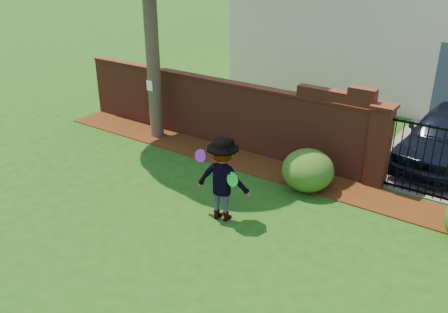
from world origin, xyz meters
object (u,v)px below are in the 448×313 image
Objects in this scene: man at (222,180)px; frisbee_green at (232,179)px; car at (445,139)px; frisbee_purple at (201,156)px.

frisbee_green is (0.30, -0.09, 0.13)m from man.
man is (-2.92, -5.07, 0.15)m from car.
frisbee_green is at bearing 152.14° from man.
frisbee_purple reaches higher than car.
frisbee_purple is 0.89× the size of frisbee_green.
frisbee_purple reaches higher than frisbee_green.
frisbee_green is at bearing 7.82° from frisbee_purple.
car reaches higher than frisbee_green.
man is 0.34m from frisbee_green.
frisbee_green is at bearing -112.11° from car.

